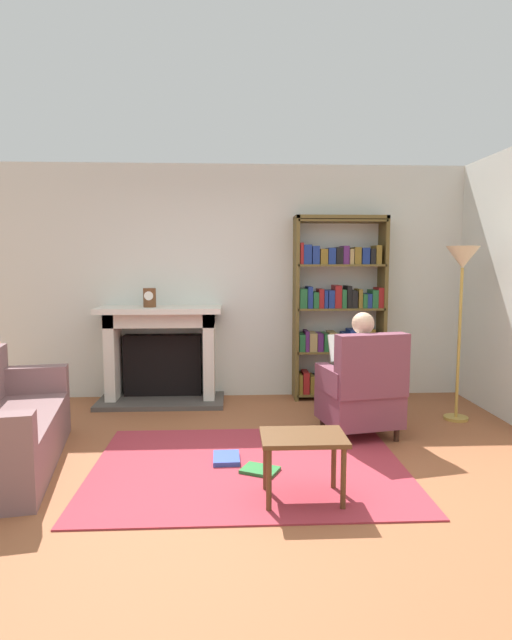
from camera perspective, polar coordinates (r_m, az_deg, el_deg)
ground at (r=3.87m, az=-0.64°, el=-17.70°), size 14.00×14.00×0.00m
back_wall at (r=6.09m, az=-1.57°, el=4.21°), size 5.60×0.10×2.70m
area_rug at (r=4.14m, az=-0.80°, el=-15.93°), size 2.40×1.80×0.01m
fireplace at (r=5.97m, az=-10.39°, el=-3.40°), size 1.40×0.64×1.09m
mantel_clock at (r=5.81m, az=-11.68°, el=2.43°), size 0.14×0.14×0.21m
bookshelf at (r=6.02m, az=9.11°, el=0.89°), size 1.04×0.32×2.10m
armchair_reading at (r=4.78m, az=11.67°, el=-7.74°), size 0.75×0.73×0.97m
seated_reader at (r=4.84m, az=11.12°, el=-5.17°), size 0.43×0.58×1.14m
side_table at (r=3.52m, az=5.23°, el=-13.63°), size 0.56×0.39×0.45m
scattered_books at (r=4.17m, az=-1.94°, el=-15.46°), size 0.53×0.52×0.04m
floor_lamp at (r=5.46m, az=21.82°, el=4.83°), size 0.32×0.32×1.74m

